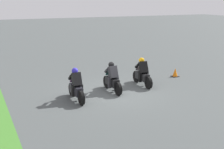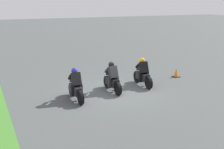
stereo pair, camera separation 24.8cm
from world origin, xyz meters
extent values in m
plane|color=#4B5050|center=(0.00, 0.00, 0.00)|extent=(120.00, 120.00, 0.00)
cylinder|color=black|center=(1.21, -1.99, 0.32)|extent=(0.65, 0.17, 0.64)
cylinder|color=black|center=(-0.19, -1.91, 0.32)|extent=(0.65, 0.17, 0.64)
cube|color=black|center=(0.51, -1.95, 0.50)|extent=(1.12, 0.38, 0.40)
ellipsoid|color=black|center=(0.61, -1.96, 0.80)|extent=(0.50, 0.33, 0.24)
cube|color=red|center=(0.00, -1.92, 0.52)|extent=(0.07, 0.16, 0.08)
cylinder|color=#A5A5AD|center=(0.15, -2.09, 0.37)|extent=(0.42, 0.12, 0.10)
cube|color=black|center=(0.41, -1.94, 1.02)|extent=(0.51, 0.43, 0.66)
sphere|color=orange|center=(0.63, -1.96, 1.36)|extent=(0.32, 0.32, 0.30)
cube|color=#60585B|center=(1.01, -1.98, 0.84)|extent=(0.17, 0.27, 0.23)
cube|color=black|center=(0.40, -1.74, 0.50)|extent=(0.19, 0.15, 0.52)
cube|color=black|center=(0.38, -2.14, 0.50)|extent=(0.19, 0.15, 0.52)
cube|color=black|center=(0.80, -1.79, 1.04)|extent=(0.39, 0.12, 0.31)
cube|color=black|center=(0.78, -2.15, 1.04)|extent=(0.39, 0.12, 0.31)
cylinder|color=black|center=(0.92, -0.03, 0.32)|extent=(0.64, 0.15, 0.64)
cylinder|color=black|center=(-0.48, -0.01, 0.32)|extent=(0.64, 0.15, 0.64)
cube|color=black|center=(0.22, -0.02, 0.50)|extent=(1.10, 0.34, 0.40)
ellipsoid|color=black|center=(0.32, -0.02, 0.80)|extent=(0.48, 0.31, 0.24)
cube|color=red|center=(-0.29, -0.01, 0.52)|extent=(0.06, 0.16, 0.08)
cylinder|color=#A5A5AD|center=(-0.13, -0.17, 0.37)|extent=(0.42, 0.11, 0.10)
cube|color=#27272B|center=(0.12, -0.02, 1.02)|extent=(0.49, 0.41, 0.66)
sphere|color=black|center=(0.34, -0.02, 1.36)|extent=(0.30, 0.30, 0.30)
cube|color=#36726D|center=(0.72, -0.03, 0.84)|extent=(0.16, 0.26, 0.23)
cube|color=#27272B|center=(0.11, 0.18, 0.50)|extent=(0.18, 0.14, 0.52)
cube|color=#27272B|center=(0.10, -0.22, 0.50)|extent=(0.18, 0.14, 0.52)
cube|color=#27272B|center=(0.51, 0.16, 1.04)|extent=(0.39, 0.11, 0.31)
cube|color=#27272B|center=(0.50, -0.20, 1.04)|extent=(0.39, 0.11, 0.31)
cylinder|color=black|center=(0.40, 2.06, 0.32)|extent=(0.64, 0.15, 0.64)
cylinder|color=black|center=(-1.00, 2.07, 0.32)|extent=(0.64, 0.15, 0.64)
cube|color=#24242C|center=(-0.30, 2.07, 0.50)|extent=(1.10, 0.33, 0.40)
ellipsoid|color=#24242C|center=(-0.20, 2.06, 0.80)|extent=(0.48, 0.30, 0.24)
cube|color=red|center=(-0.81, 2.07, 0.52)|extent=(0.06, 0.16, 0.08)
cylinder|color=#A5A5AD|center=(-0.65, 1.91, 0.37)|extent=(0.42, 0.10, 0.10)
cube|color=black|center=(-0.40, 2.07, 1.02)|extent=(0.49, 0.40, 0.66)
sphere|color=#322BC3|center=(-0.18, 2.06, 1.36)|extent=(0.30, 0.30, 0.30)
cube|color=#684D72|center=(0.20, 2.06, 0.84)|extent=(0.16, 0.26, 0.23)
cube|color=black|center=(-0.42, 2.27, 0.50)|extent=(0.18, 0.14, 0.52)
cube|color=black|center=(-0.42, 1.87, 0.50)|extent=(0.18, 0.14, 0.52)
cube|color=black|center=(-0.02, 2.24, 1.04)|extent=(0.39, 0.10, 0.31)
cube|color=black|center=(-0.02, 1.88, 1.04)|extent=(0.39, 0.10, 0.31)
cube|color=black|center=(1.27, -4.71, 0.01)|extent=(0.40, 0.40, 0.03)
cone|color=orange|center=(1.27, -4.71, 0.26)|extent=(0.32, 0.32, 0.51)
camera|label=1|loc=(-12.85, 6.18, 4.55)|focal=47.77mm
camera|label=2|loc=(-12.96, 5.95, 4.55)|focal=47.77mm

